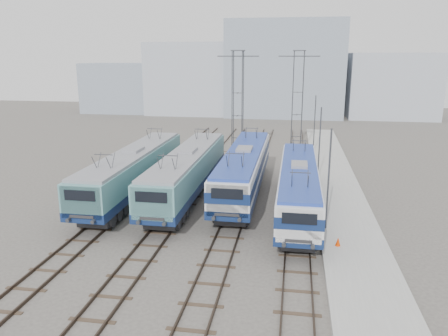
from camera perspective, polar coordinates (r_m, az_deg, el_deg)
ground at (r=28.99m, az=-4.07°, el=-8.80°), size 160.00×160.00×0.00m
platform at (r=35.94m, az=15.08°, el=-4.37°), size 4.00×70.00×0.30m
locomotive_far_left at (r=36.84m, az=-11.77°, el=-0.16°), size 2.97×18.79×3.54m
locomotive_center_left at (r=35.88m, az=-4.81°, el=-0.29°), size 2.98×18.83×3.54m
locomotive_center_right at (r=36.48m, az=2.62°, el=0.08°), size 2.97×18.80×3.53m
locomotive_far_right at (r=32.64m, az=9.71°, el=-2.10°), size 2.79×17.62×3.31m
catenary_tower_west at (r=48.55m, az=1.80°, el=8.76°), size 4.50×1.20×12.00m
catenary_tower_east at (r=50.13m, az=9.58°, el=8.75°), size 4.50×1.20×12.00m
mast_front at (r=29.10m, az=13.47°, el=-1.77°), size 0.12×0.12×7.00m
mast_mid at (r=40.75m, az=12.35°, el=2.88°), size 0.12×0.12×7.00m
mast_rear at (r=52.55m, az=11.73°, el=5.45°), size 0.12×0.12×7.00m
safety_cone at (r=27.53m, az=14.67°, el=-9.28°), size 0.31×0.31×0.54m
building_west at (r=90.32m, az=-3.81°, el=11.58°), size 18.00×12.00×14.00m
building_center at (r=87.97m, az=7.96°, el=12.70°), size 22.00×14.00×18.00m
building_east at (r=89.83m, az=20.95°, el=10.02°), size 16.00×12.00×12.00m
building_far_west at (r=95.31m, az=-13.36°, el=10.17°), size 14.00×10.00×10.00m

